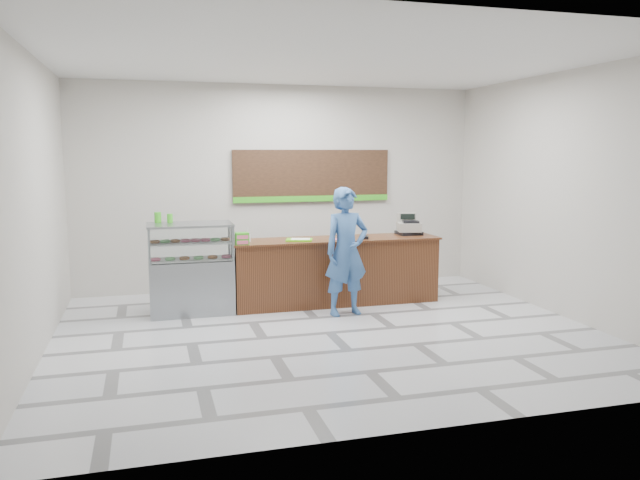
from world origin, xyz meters
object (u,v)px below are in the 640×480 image
object	(u,v)px
sales_counter	(336,271)
serving_tray	(299,240)
display_case	(191,268)
customer	(346,251)
cash_register	(409,227)

from	to	relation	value
sales_counter	serving_tray	bearing A→B (deg)	-173.10
display_case	sales_counter	bearing A→B (deg)	0.00
display_case	serving_tray	size ratio (longest dim) A/B	2.89
display_case	customer	bearing A→B (deg)	-17.53
sales_counter	customer	bearing A→B (deg)	-93.83
cash_register	customer	distance (m)	1.58
serving_tray	cash_register	bearing A→B (deg)	23.67
cash_register	sales_counter	bearing A→B (deg)	-159.59
sales_counter	display_case	world-z (taller)	display_case
cash_register	serving_tray	bearing A→B (deg)	-159.25
sales_counter	customer	size ratio (longest dim) A/B	1.75
cash_register	serving_tray	xyz separation A→B (m)	(-1.88, -0.20, -0.12)
cash_register	display_case	bearing A→B (deg)	-163.27
serving_tray	display_case	bearing A→B (deg)	-165.04
sales_counter	serving_tray	xyz separation A→B (m)	(-0.60, -0.07, 0.52)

